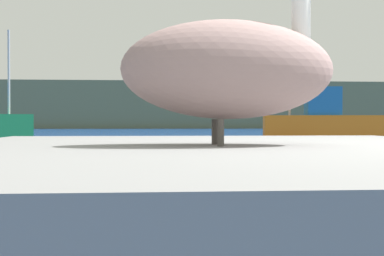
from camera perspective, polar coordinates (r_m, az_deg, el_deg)
hillside_backdrop at (r=78.78m, az=-3.41°, el=2.38°), size 140.00×16.75×6.50m
pier_dock at (r=2.51m, az=3.96°, el=-12.19°), size 2.79×3.18×0.90m
pelican at (r=2.46m, az=4.23°, el=6.59°), size 1.26×0.54×0.89m
fishing_boat_orange at (r=27.88m, az=14.54°, el=0.58°), size 6.86×2.91×5.00m
mooring_buoy at (r=9.92m, az=12.31°, el=-3.16°), size 0.67×0.67×0.67m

